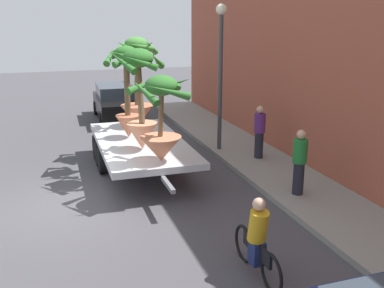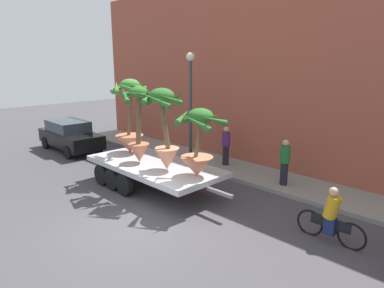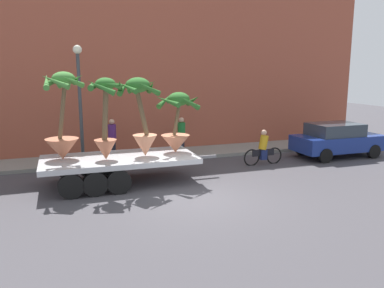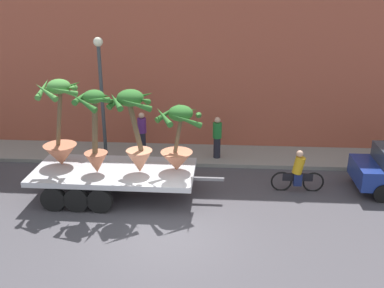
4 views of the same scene
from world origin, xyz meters
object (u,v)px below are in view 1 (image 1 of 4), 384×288
at_px(potted_palm_middle, 137,91).
at_px(potted_palm_extra, 140,98).
at_px(flatbed_trailer, 140,145).
at_px(trailing_car, 116,102).
at_px(cyclist, 257,241).
at_px(pedestrian_far_left, 300,161).
at_px(potted_palm_rear, 127,91).
at_px(potted_palm_front, 161,123).
at_px(pedestrian_near_gate, 259,131).
at_px(street_lamp, 221,59).

xyz_separation_m(potted_palm_middle, potted_palm_extra, (2.64, -0.44, 0.24)).
xyz_separation_m(flatbed_trailer, trailing_car, (-7.23, 0.39, 0.06)).
distance_m(cyclist, pedestrian_far_left, 3.85).
distance_m(potted_palm_rear, potted_palm_middle, 1.51).
bearing_deg(trailing_car, potted_palm_front, -1.82).
xyz_separation_m(potted_palm_extra, trailing_car, (-8.27, 0.54, -1.60)).
relative_size(flatbed_trailer, potted_palm_middle, 2.15).
height_order(potted_palm_front, pedestrian_far_left, potted_palm_front).
bearing_deg(potted_palm_rear, trailing_car, 174.46).
relative_size(flatbed_trailer, potted_palm_rear, 2.30).
xyz_separation_m(potted_palm_front, cyclist, (4.09, 0.72, -1.33)).
bearing_deg(trailing_car, pedestrian_near_gate, 23.77).
xyz_separation_m(potted_palm_middle, street_lamp, (0.77, 2.67, 1.04)).
xyz_separation_m(flatbed_trailer, potted_palm_extra, (1.04, -0.15, 1.66)).
relative_size(potted_palm_rear, pedestrian_near_gate, 1.63).
relative_size(potted_palm_rear, street_lamp, 0.58).
bearing_deg(flatbed_trailer, pedestrian_near_gate, 82.13).
distance_m(cyclist, pedestrian_near_gate, 6.68).
distance_m(trailing_car, pedestrian_far_left, 11.27).
bearing_deg(potted_palm_rear, potted_palm_front, 8.11).
bearing_deg(potted_palm_rear, pedestrian_far_left, 43.49).
distance_m(flatbed_trailer, cyclist, 6.54).
xyz_separation_m(potted_palm_front, street_lamp, (-3.22, 2.88, 1.23)).
bearing_deg(pedestrian_near_gate, potted_palm_middle, -121.17).
bearing_deg(potted_palm_extra, pedestrian_far_left, 53.56).
bearing_deg(trailing_car, potted_palm_middle, -1.00).
bearing_deg(potted_palm_middle, potted_palm_extra, -9.49).
distance_m(potted_palm_middle, potted_palm_extra, 2.68).
bearing_deg(potted_palm_front, cyclist, 9.98).
relative_size(flatbed_trailer, potted_palm_front, 2.86).
height_order(potted_palm_extra, trailing_car, potted_palm_extra).
relative_size(potted_palm_rear, potted_palm_extra, 1.00).
bearing_deg(flatbed_trailer, potted_palm_front, 2.08).
distance_m(trailing_car, street_lamp, 7.31).
distance_m(potted_palm_rear, street_lamp, 3.41).
bearing_deg(potted_palm_middle, flatbed_trailer, -10.43).
bearing_deg(cyclist, pedestrian_near_gate, 153.27).
bearing_deg(potted_palm_extra, potted_palm_middle, 170.51).
relative_size(flatbed_trailer, pedestrian_near_gate, 3.74).
relative_size(potted_palm_middle, street_lamp, 0.62).
bearing_deg(potted_palm_extra, pedestrian_near_gate, 97.39).
relative_size(trailing_car, pedestrian_far_left, 2.55).
bearing_deg(potted_palm_front, potted_palm_rear, -171.89).
height_order(cyclist, trailing_car, trailing_car).
bearing_deg(street_lamp, trailing_car, -158.10).
distance_m(trailing_car, pedestrian_near_gate, 8.48).
height_order(potted_palm_rear, cyclist, potted_palm_rear).
distance_m(potted_palm_front, street_lamp, 4.49).
xyz_separation_m(potted_palm_rear, pedestrian_far_left, (3.86, 3.67, -1.37)).
xyz_separation_m(potted_palm_rear, potted_palm_extra, (1.26, 0.14, 0.02)).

